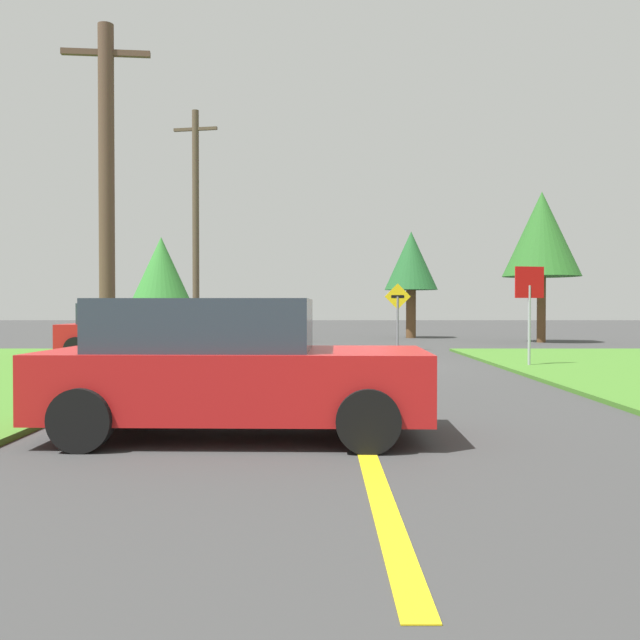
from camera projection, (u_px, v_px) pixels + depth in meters
name	position (u px, v px, depth m)	size (l,w,h in m)	color
ground_plane	(336.00, 365.00, 18.39)	(120.00, 120.00, 0.00)	#3A3A3A
lane_stripe_center	(350.00, 410.00, 10.39)	(0.20, 14.00, 0.01)	yellow
stop_sign	(526.00, 296.00, 17.59)	(0.77, 0.22, 2.52)	#9EA0A8
parked_car_near_building	(129.00, 331.00, 20.61)	(4.15, 2.05, 1.62)	red
car_behind_on_main_road	(226.00, 368.00, 8.34)	(4.47, 2.22, 1.62)	red
utility_pole_near	(103.00, 198.00, 14.69)	(1.80, 0.32, 7.36)	brown
utility_pole_mid	(193.00, 224.00, 28.29)	(1.79, 0.45, 9.34)	brown
direction_sign	(395.00, 309.00, 24.61)	(0.91, 0.08, 2.33)	slate
oak_tree_left	(158.00, 271.00, 39.07)	(3.41, 3.41, 5.36)	brown
pine_tree_center	(539.00, 235.00, 30.06)	(3.27, 3.27, 6.39)	brown
oak_tree_right	(408.00, 262.00, 34.34)	(2.57, 2.57, 5.16)	brown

